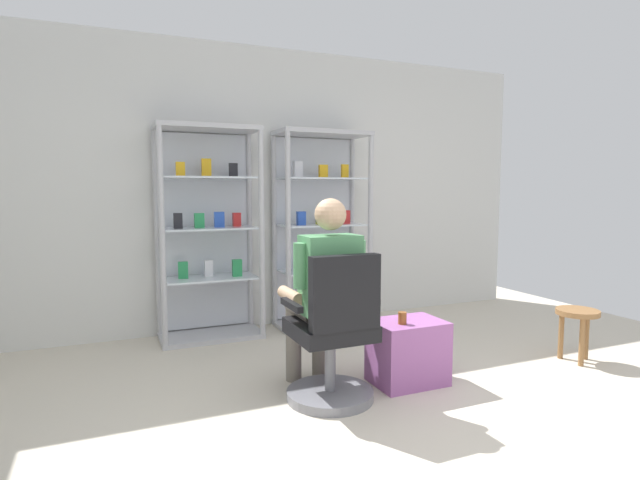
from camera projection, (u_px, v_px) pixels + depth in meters
The scene contains 9 objects.
ground_plane at pixel (446, 480), 2.35m from camera, with size 7.20×7.20×0.00m, color beige.
back_wall at pixel (259, 189), 4.96m from camera, with size 6.00×0.10×2.70m, color silver.
display_cabinet_left at pixel (208, 232), 4.56m from camera, with size 0.90×0.45×1.90m.
display_cabinet_right at pixel (320, 228), 4.99m from camera, with size 0.90×0.45×1.90m.
office_chair at pixel (334, 342), 3.16m from camera, with size 0.56×0.56×0.96m.
seated_shopkeeper at pixel (323, 287), 3.28m from camera, with size 0.49×0.57×1.29m.
storage_crate at pixel (408, 352), 3.51m from camera, with size 0.49×0.36×0.44m, color #9E599E.
tea_glass at pixel (402, 318), 3.40m from camera, with size 0.06×0.06×0.08m, color brown.
wooden_stool at pixel (577, 320), 3.94m from camera, with size 0.32×0.32×0.41m.
Camera 1 is at (-1.42, -1.81, 1.34)m, focal length 28.38 mm.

